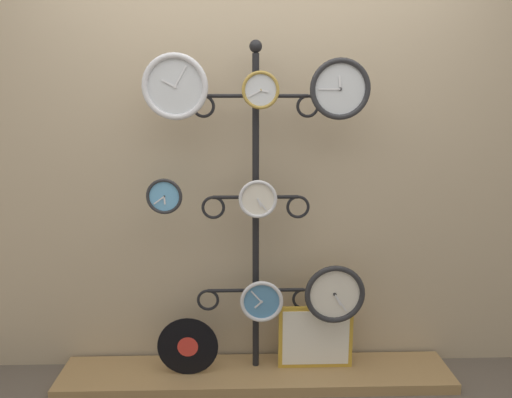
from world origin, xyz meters
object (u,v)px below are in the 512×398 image
Objects in this scene: clock_top_left at (175,87)px; clock_top_right at (340,89)px; clock_bottom_center at (262,301)px; picture_frame at (316,337)px; clock_bottom_right at (335,294)px; vinyl_record at (188,347)px; display_stand at (256,267)px; clock_top_center at (261,90)px; clock_middle_center at (258,199)px; clock_middle_left at (164,196)px.

clock_top_right is (0.82, -0.01, -0.01)m from clock_top_left.
picture_frame is (0.31, 0.05, -0.24)m from clock_bottom_center.
clock_top_right reaches higher than clock_bottom_right.
vinyl_record is at bearing -1.76° from clock_top_left.
display_stand is 0.96m from clock_top_center.
clock_middle_center is (0.01, -0.09, 0.40)m from display_stand.
display_stand is 0.19m from clock_bottom_center.
clock_middle_left is 0.45× the size of picture_frame.
clock_top_center reaches higher than vinyl_record.
clock_top_center is at bearing -0.87° from clock_top_left.
clock_middle_left is (-0.08, 0.02, -0.56)m from clock_top_left.
clock_bottom_right is (0.82, -0.02, -1.09)m from clock_top_left.
clock_top_left is at bearing 179.13° from clock_top_center.
clock_top_left is 1.22m from clock_bottom_center.
clock_middle_center is (0.49, -0.01, -0.01)m from clock_middle_left.
clock_top_left is 1.40m from vinyl_record.
clock_bottom_center is at bearing 1.46° from vinyl_record.
clock_middle_left is 0.85m from vinyl_record.
clock_bottom_right is 0.86m from vinyl_record.
clock_middle_center is at bearing 0.34° from clock_top_left.
clock_bottom_right is at bearing -14.18° from display_stand.
clock_top_center is at bearing -168.71° from picture_frame.
display_stand is at bearing 102.55° from clock_top_center.
clock_bottom_center reaches higher than vinyl_record.
clock_top_center is 0.80× the size of clock_bottom_center.
clock_bottom_center is 0.40m from clock_bottom_right.
vinyl_record is 0.72m from picture_frame.
vinyl_record is (-0.41, -0.01, -0.26)m from clock_bottom_center.
clock_bottom_right reaches higher than clock_bottom_center.
display_stand is 0.64m from clock_middle_left.
clock_middle_center is 0.48× the size of picture_frame.
clock_bottom_center is at bearing 62.05° from clock_top_center.
clock_middle_center is 0.91m from vinyl_record.
clock_top_left reaches higher than clock_top_right.
picture_frame is (0.34, -0.03, -0.41)m from display_stand.
vinyl_record is at bearing -178.54° from clock_bottom_center.
clock_middle_center is at bearing -170.63° from picture_frame.
picture_frame is (0.74, 0.06, -1.38)m from clock_top_left.
clock_bottom_center is at bearing 175.97° from clock_bottom_right.
clock_top_center is 1.00× the size of clock_middle_left.
clock_top_center reaches higher than clock_middle_center.
clock_top_right is 0.93× the size of clock_bottom_right.
clock_top_center is at bearing -0.82° from vinyl_record.
clock_top_center is 0.73m from clock_middle_left.
clock_middle_center is 0.57m from clock_bottom_center.
clock_top_left is 0.70m from clock_middle_center.
picture_frame is at bearing 9.37° from clock_middle_center.
picture_frame is at bearing 4.40° from clock_top_left.
clock_middle_left is at bearing 178.35° from clock_middle_center.
clock_top_center is (0.02, -0.10, 0.96)m from display_stand.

